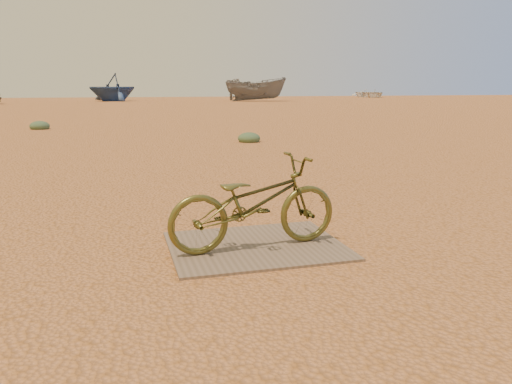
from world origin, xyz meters
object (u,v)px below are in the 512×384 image
object	(u,v)px
boat_far_right	(371,93)
boat_far_left	(113,87)
boat_mid_right	(256,89)
bicycle	(254,203)
plywood_board	(256,246)

from	to	relation	value
boat_far_right	boat_far_left	bearing A→B (deg)	-172.52
boat_mid_right	boat_far_right	distance (m)	20.30
boat_far_left	boat_mid_right	distance (m)	12.96
bicycle	boat_mid_right	xyz separation A→B (m)	(11.40, 40.39, 0.64)
plywood_board	boat_far_left	bearing A→B (deg)	91.46
plywood_board	boat_far_right	bearing A→B (deg)	60.60
boat_mid_right	boat_far_right	size ratio (longest dim) A/B	1.16
bicycle	boat_far_left	xyz separation A→B (m)	(-1.08, 43.90, 0.84)
plywood_board	boat_far_left	distance (m)	43.87
boat_mid_right	boat_far_right	world-z (taller)	boat_mid_right
boat_mid_right	boat_far_right	xyz separation A→B (m)	(17.32, 10.58, -0.57)
boat_mid_right	bicycle	bearing A→B (deg)	-177.04
bicycle	boat_mid_right	world-z (taller)	boat_mid_right
boat_mid_right	plywood_board	bearing A→B (deg)	-177.02
bicycle	boat_far_right	world-z (taller)	boat_far_right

